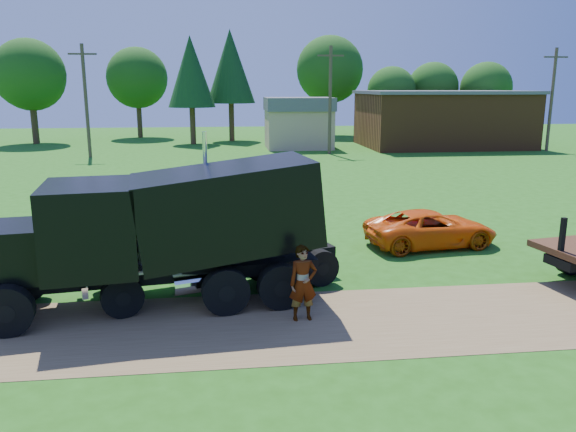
{
  "coord_description": "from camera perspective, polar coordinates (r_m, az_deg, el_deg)",
  "views": [
    {
      "loc": [
        -3.28,
        -12.7,
        5.68
      ],
      "look_at": [
        -1.19,
        4.84,
        1.6
      ],
      "focal_mm": 35.0,
      "sensor_mm": 36.0,
      "label": 1
    }
  ],
  "objects": [
    {
      "name": "tree_row",
      "position": [
        62.46,
        -5.67,
        13.9
      ],
      "size": [
        54.43,
        14.63,
        11.49
      ],
      "color": "#352616",
      "rests_on": "ground"
    },
    {
      "name": "spectator_b",
      "position": [
        21.26,
        0.34,
        -0.17
      ],
      "size": [
        1.01,
        0.93,
        1.67
      ],
      "primitive_type": "imported",
      "rotation": [
        0.0,
        0.0,
        3.61
      ],
      "color": "#999999",
      "rests_on": "ground"
    },
    {
      "name": "tan_shed",
      "position": [
        53.3,
        1.08,
        9.51
      ],
      "size": [
        6.2,
        5.4,
        4.7
      ],
      "color": "tan",
      "rests_on": "ground"
    },
    {
      "name": "ground",
      "position": [
        14.3,
        7.15,
        -10.52
      ],
      "size": [
        140.0,
        140.0,
        0.0
      ],
      "primitive_type": "plane",
      "color": "#225813",
      "rests_on": "ground"
    },
    {
      "name": "white_semi_tractor",
      "position": [
        15.75,
        -11.2,
        -2.56
      ],
      "size": [
        7.51,
        4.38,
        4.46
      ],
      "rotation": [
        0.0,
        0.0,
        0.31
      ],
      "color": "black",
      "rests_on": "ground"
    },
    {
      "name": "brick_building",
      "position": [
        56.92,
        15.38,
        9.52
      ],
      "size": [
        15.4,
        10.4,
        5.3
      ],
      "color": "brown",
      "rests_on": "ground"
    },
    {
      "name": "dirt_track",
      "position": [
        14.29,
        7.15,
        -10.5
      ],
      "size": [
        120.0,
        4.2,
        0.01
      ],
      "primitive_type": "cube",
      "color": "brown",
      "rests_on": "ground"
    },
    {
      "name": "black_dump_truck",
      "position": [
        15.01,
        -12.34,
        -1.06
      ],
      "size": [
        9.03,
        3.8,
        3.84
      ],
      "rotation": [
        0.0,
        0.0,
        0.14
      ],
      "color": "black",
      "rests_on": "ground"
    },
    {
      "name": "orange_pickup",
      "position": [
        21.02,
        14.32,
        -1.23
      ],
      "size": [
        4.99,
        2.79,
        1.32
      ],
      "primitive_type": "imported",
      "rotation": [
        0.0,
        0.0,
        1.7
      ],
      "color": "#E6540A",
      "rests_on": "ground"
    },
    {
      "name": "utility_poles",
      "position": [
        48.61,
        4.3,
        11.84
      ],
      "size": [
        42.2,
        0.28,
        9.0
      ],
      "color": "#463927",
      "rests_on": "ground"
    },
    {
      "name": "spectator_a",
      "position": [
        13.92,
        1.54,
        -6.84
      ],
      "size": [
        0.75,
        0.53,
        1.92
      ],
      "primitive_type": "imported",
      "rotation": [
        0.0,
        0.0,
        0.11
      ],
      "color": "#999999",
      "rests_on": "ground"
    }
  ]
}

